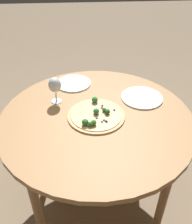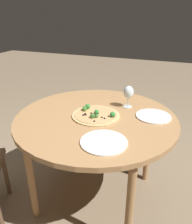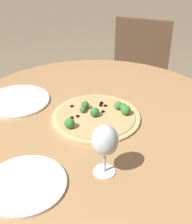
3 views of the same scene
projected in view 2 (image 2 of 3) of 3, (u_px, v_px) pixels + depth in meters
name	position (u px, v px, depth m)	size (l,w,h in m)	color
ground_plane	(96.00, 195.00, 1.89)	(12.00, 12.00, 0.00)	#847056
dining_table	(96.00, 125.00, 1.60)	(1.16, 1.16, 0.76)	#A87A4C
pizza	(96.00, 114.00, 1.57)	(0.34, 0.34, 0.05)	tan
wine_glass	(128.00, 93.00, 1.67)	(0.08, 0.08, 0.17)	silver
plate_near	(104.00, 142.00, 1.25)	(0.27, 0.27, 0.01)	white
plate_far	(153.00, 116.00, 1.56)	(0.25, 0.25, 0.01)	white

